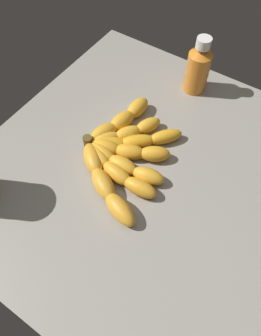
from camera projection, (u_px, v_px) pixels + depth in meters
ground_plane at (153, 177)px, 67.71cm from camera, size 72.40×73.23×4.27cm
banana_bunch at (122, 153)px, 66.52cm from camera, size 30.62×21.05×3.70cm
honey_bottle at (198, 68)px, 74.11cm from camera, size 5.67×5.67×14.41cm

